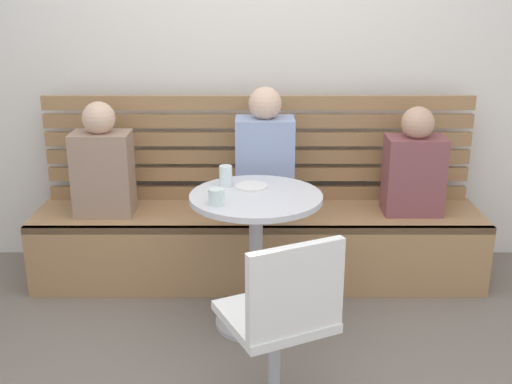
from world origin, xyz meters
name	(u,v)px	position (x,y,z in m)	size (l,w,h in m)	color
back_wall	(257,35)	(0.00, 1.64, 1.45)	(5.20, 0.10, 2.90)	silver
booth_bench	(257,245)	(0.00, 1.20, 0.22)	(2.70, 0.52, 0.44)	#A87C51
booth_backrest	(257,148)	(0.00, 1.44, 0.78)	(2.65, 0.04, 0.67)	#9A7249
cafe_table	(255,235)	(-0.01, 0.65, 0.52)	(0.68, 0.68, 0.74)	#ADADB2
white_chair	(281,325)	(0.09, -0.16, 0.46)	(0.53, 0.53, 0.85)	#ADADB2
person_adult	(263,158)	(0.04, 1.19, 0.78)	(0.34, 0.22, 0.76)	#8C9EC6
person_child_left	(413,167)	(0.92, 1.20, 0.72)	(0.34, 0.22, 0.65)	brown
person_child_middle	(101,165)	(-0.92, 1.18, 0.74)	(0.34, 0.22, 0.68)	#9E7F6B
cup_water_clear	(224,176)	(-0.17, 0.79, 0.80)	(0.07, 0.07, 0.11)	white
cup_glass_short	(215,197)	(-0.21, 0.50, 0.78)	(0.08, 0.08, 0.08)	silver
plate_small	(250,186)	(-0.04, 0.77, 0.75)	(0.17, 0.17, 0.01)	white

